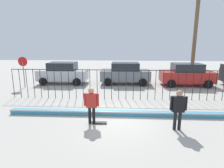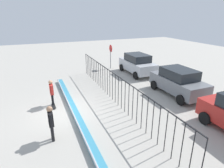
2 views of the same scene
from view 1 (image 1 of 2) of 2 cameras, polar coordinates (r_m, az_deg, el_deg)
name	(u,v)px [view 1 (image 1 of 2)]	position (r m, az deg, el deg)	size (l,w,h in m)	color
ground_plane	(117,119)	(9.09, 1.68, -10.63)	(60.00, 60.00, 0.00)	#ADA89E
bowl_coping_ledge	(118,113)	(9.43, 1.75, -8.98)	(11.00, 0.40, 0.27)	teal
perimeter_fence	(119,81)	(11.80, 2.13, 0.81)	(14.04, 0.04, 1.93)	black
skateboarder	(91,102)	(8.26, -6.37, -5.67)	(0.68, 0.25, 1.68)	black
skateboard	(98,122)	(8.57, -4.39, -11.75)	(0.80, 0.20, 0.07)	black
camera_operator	(178,106)	(8.10, 19.83, -6.53)	(0.70, 0.26, 1.73)	black
parked_car_silver	(63,73)	(17.13, -14.90, 3.39)	(4.30, 2.12, 1.90)	#B7BABF
parked_car_gray	(125,73)	(16.40, 4.11, 3.39)	(4.30, 2.12, 1.90)	slate
parked_car_red	(186,74)	(16.91, 22.02, 2.78)	(4.30, 2.12, 1.90)	#B2231E
stop_sign	(23,68)	(16.61, -25.74, 4.54)	(0.76, 0.07, 2.50)	slate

